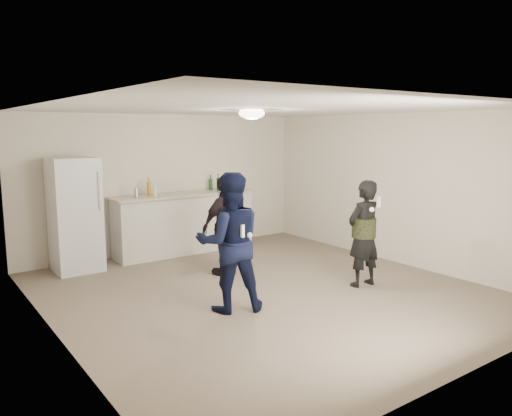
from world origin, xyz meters
TOP-DOWN VIEW (x-y plane):
  - floor at (0.00, 0.00)m, footprint 6.00×6.00m
  - ceiling at (0.00, 0.00)m, footprint 6.00×6.00m
  - wall_back at (0.00, 3.00)m, footprint 6.00×0.00m
  - wall_front at (0.00, -3.00)m, footprint 6.00×0.00m
  - wall_left at (-2.75, 0.00)m, footprint 0.00×6.00m
  - wall_right at (2.75, 0.00)m, footprint 0.00×6.00m
  - counter at (0.17, 2.67)m, footprint 2.60×0.56m
  - counter_top at (0.17, 2.67)m, footprint 2.68×0.64m
  - fridge at (-1.80, 2.60)m, footprint 0.70×0.70m
  - fridge_handle at (-1.52, 2.23)m, footprint 0.02×0.02m
  - ceiling_dome at (0.00, 0.30)m, footprint 0.36×0.36m
  - shaker at (-0.77, 2.59)m, footprint 0.08×0.08m
  - man at (-0.77, -0.32)m, footprint 1.02×0.92m
  - woman at (1.31, -0.61)m, footprint 0.57×0.38m
  - camo_shorts at (1.31, -0.61)m, footprint 0.34×0.34m
  - spectator at (0.02, 1.02)m, footprint 0.95×0.50m
  - remote_man at (-0.77, -0.60)m, footprint 0.04×0.04m
  - nunchuk_man at (-0.65, -0.57)m, footprint 0.07×0.07m
  - remote_woman at (1.31, -0.86)m, footprint 0.04×0.04m
  - nunchuk_woman at (1.21, -0.83)m, footprint 0.07×0.07m
  - bottle_cluster at (0.18, 2.71)m, footprint 1.42×0.29m

SIDE VIEW (x-z plane):
  - floor at x=0.00m, z-range 0.00..0.00m
  - counter at x=0.17m, z-range 0.00..1.05m
  - woman at x=1.31m, z-range 0.00..1.53m
  - spectator at x=0.02m, z-range 0.00..1.53m
  - camo_shorts at x=1.31m, z-range 0.71..0.99m
  - man at x=-0.77m, z-range 0.00..1.72m
  - fridge at x=-1.80m, z-range 0.00..1.80m
  - nunchuk_man at x=-0.65m, z-range 0.95..1.01m
  - remote_man at x=-0.77m, z-range 0.98..1.12m
  - counter_top at x=0.17m, z-range 1.05..1.09m
  - nunchuk_woman at x=1.21m, z-range 1.11..1.18m
  - shaker at x=-0.77m, z-range 1.09..1.26m
  - bottle_cluster at x=0.18m, z-range 1.08..1.33m
  - wall_back at x=0.00m, z-range -1.75..4.25m
  - wall_front at x=0.00m, z-range -1.75..4.25m
  - wall_left at x=-2.75m, z-range -1.75..4.25m
  - wall_right at x=2.75m, z-range -1.75..4.25m
  - remote_woman at x=1.31m, z-range 1.18..1.32m
  - fridge_handle at x=-1.52m, z-range 1.00..1.60m
  - ceiling_dome at x=0.00m, z-range 2.37..2.53m
  - ceiling at x=0.00m, z-range 2.50..2.50m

